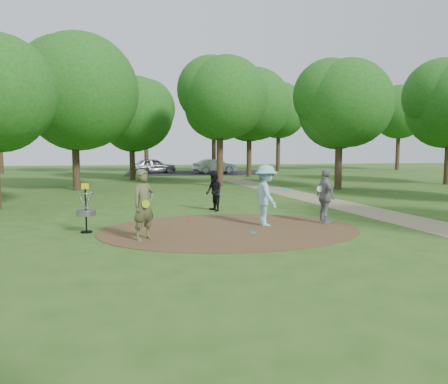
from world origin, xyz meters
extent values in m
plane|color=#2D5119|center=(0.00, 0.00, 0.00)|extent=(100.00, 100.00, 0.00)
cylinder|color=#47301C|center=(0.00, 0.00, 0.01)|extent=(8.40, 8.40, 0.02)
cube|color=#8C7A5B|center=(6.50, 2.00, 0.01)|extent=(7.55, 39.89, 0.01)
cube|color=black|center=(2.00, 30.00, 0.00)|extent=(14.00, 8.00, 0.01)
imported|color=brown|center=(-2.70, -1.11, 1.02)|extent=(0.88, 0.86, 2.03)
cylinder|color=#A8DA18|center=(-2.64, -1.34, 1.07)|extent=(0.22, 0.07, 0.22)
imported|color=#8DC8D2|center=(1.32, 0.53, 1.03)|extent=(0.95, 1.43, 2.06)
cylinder|color=#0C85D0|center=(2.05, 0.59, 1.20)|extent=(0.25, 0.25, 0.08)
imported|color=black|center=(0.06, 4.13, 0.81)|extent=(0.80, 0.92, 1.61)
cylinder|color=#0D9AE0|center=(0.24, 4.13, 0.72)|extent=(0.23, 0.10, 0.22)
imported|color=gray|center=(3.45, 0.56, 0.95)|extent=(0.59, 1.16, 1.91)
cylinder|color=white|center=(3.24, 0.55, 1.22)|extent=(0.23, 0.09, 0.22)
cylinder|color=#0C8CD6|center=(0.61, -0.69, 0.03)|extent=(0.22, 0.22, 0.02)
cylinder|color=red|center=(-1.11, 1.80, 0.03)|extent=(0.22, 0.22, 0.02)
imported|color=#9C9DA3|center=(-2.30, 30.27, 0.75)|extent=(4.71, 3.00, 1.49)
imported|color=#9B9CA2|center=(3.76, 29.48, 0.70)|extent=(4.48, 2.49, 1.40)
cylinder|color=black|center=(-4.50, 0.30, 0.68)|extent=(0.05, 0.05, 1.35)
cylinder|color=black|center=(-4.50, 0.30, 0.02)|extent=(0.36, 0.36, 0.04)
cylinder|color=gray|center=(-4.50, 0.30, 0.62)|extent=(0.60, 0.60, 0.16)
torus|color=gray|center=(-4.50, 0.30, 0.70)|extent=(0.63, 0.63, 0.03)
torus|color=gray|center=(-4.50, 0.30, 1.25)|extent=(0.58, 0.58, 0.02)
cube|color=yellow|center=(-4.50, 0.30, 1.45)|extent=(0.22, 0.02, 0.18)
cylinder|color=#332316|center=(-7.00, 14.00, 1.90)|extent=(0.44, 0.44, 3.80)
sphere|color=#1C4C14|center=(-7.00, 14.00, 5.70)|extent=(6.90, 6.90, 6.90)
cylinder|color=#332316|center=(2.00, 15.00, 2.09)|extent=(0.44, 0.44, 4.18)
sphere|color=#1C4C14|center=(2.00, 15.00, 5.65)|extent=(5.34, 5.34, 5.34)
cylinder|color=#332316|center=(9.00, 12.00, 1.80)|extent=(0.44, 0.44, 3.61)
sphere|color=#1C4C14|center=(9.00, 12.00, 5.09)|extent=(5.37, 5.37, 5.37)
cylinder|color=#332316|center=(-4.00, 22.00, 1.71)|extent=(0.44, 0.44, 3.42)
sphere|color=#1C4C14|center=(-4.00, 22.00, 5.02)|extent=(5.82, 5.82, 5.82)
cylinder|color=#332316|center=(6.00, 24.00, 2.19)|extent=(0.44, 0.44, 4.37)
sphere|color=#1C4C14|center=(6.00, 24.00, 6.09)|extent=(6.27, 6.27, 6.27)
cylinder|color=#332316|center=(18.00, 14.00, 1.90)|extent=(0.44, 0.44, 3.80)
camera|label=1|loc=(-2.45, -13.63, 2.68)|focal=35.00mm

